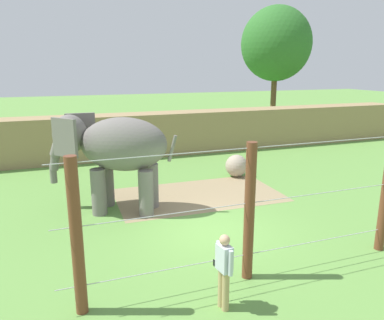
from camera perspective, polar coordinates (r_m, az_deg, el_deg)
name	(u,v)px	position (r m, az deg, el deg)	size (l,w,h in m)	color
ground_plane	(210,232)	(11.75, 2.73, -10.86)	(120.00, 120.00, 0.00)	#609342
dirt_patch	(199,195)	(14.89, 1.03, -5.34)	(6.42, 3.68, 0.01)	#937F5B
embankment_wall	(136,135)	(21.36, -8.59, 3.78)	(36.00, 1.80, 2.40)	#997F56
elephant	(114,148)	(13.03, -11.83, 1.74)	(4.20, 3.00, 3.37)	slate
enrichment_ball	(236,166)	(17.35, 6.80, -0.87)	(1.02, 1.02, 1.02)	tan
cable_fence	(253,212)	(8.88, 9.31, -7.80)	(8.98, 0.25, 3.33)	brown
zookeeper	(224,268)	(8.00, 4.90, -16.14)	(0.27, 0.58, 1.67)	tan
tree_left_of_centre	(276,44)	(31.24, 12.71, 16.87)	(5.47, 5.47, 9.56)	brown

